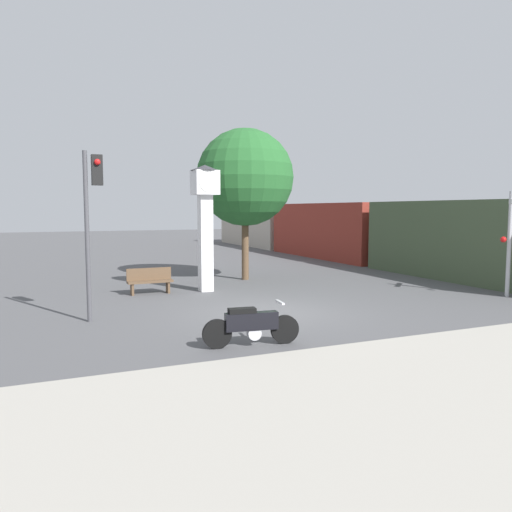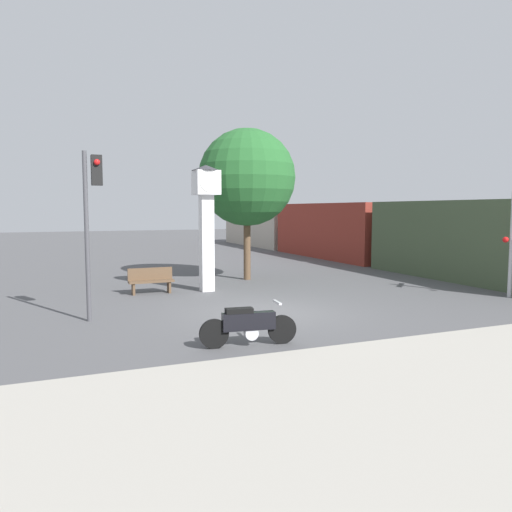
{
  "view_description": "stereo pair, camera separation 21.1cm",
  "coord_description": "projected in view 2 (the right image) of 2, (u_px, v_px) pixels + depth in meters",
  "views": [
    {
      "loc": [
        -5.99,
        -13.06,
        3.02
      ],
      "look_at": [
        0.15,
        1.16,
        1.57
      ],
      "focal_mm": 35.0,
      "sensor_mm": 36.0,
      "label": 1
    },
    {
      "loc": [
        -5.79,
        -13.14,
        3.02
      ],
      "look_at": [
        0.15,
        1.16,
        1.57
      ],
      "focal_mm": 35.0,
      "sensor_mm": 36.0,
      "label": 2
    }
  ],
  "objects": [
    {
      "name": "freight_train",
      "position": [
        334.0,
        230.0,
        31.56
      ],
      "size": [
        2.8,
        33.5,
        3.4
      ],
      "color": "#425138",
      "rests_on": "ground_plane"
    },
    {
      "name": "traffic_light",
      "position": [
        91.0,
        206.0,
        13.27
      ],
      "size": [
        0.5,
        0.35,
        4.56
      ],
      "color": "#47474C",
      "rests_on": "ground_plane"
    },
    {
      "name": "sidewalk_strip",
      "position": [
        443.0,
        394.0,
        8.06
      ],
      "size": [
        36.0,
        6.0,
        0.1
      ],
      "color": "#9E998E",
      "rests_on": "ground_plane"
    },
    {
      "name": "street_tree",
      "position": [
        247.0,
        178.0,
        21.15
      ],
      "size": [
        4.12,
        4.12,
        6.43
      ],
      "color": "brown",
      "rests_on": "ground_plane"
    },
    {
      "name": "bench",
      "position": [
        151.0,
        280.0,
        17.93
      ],
      "size": [
        1.6,
        0.44,
        0.92
      ],
      "color": "brown",
      "rests_on": "ground_plane"
    },
    {
      "name": "railroad_crossing_signal",
      "position": [
        512.0,
        240.0,
        17.01
      ],
      "size": [
        0.9,
        0.82,
        3.64
      ],
      "color": "#B7B7BC",
      "rests_on": "ground_plane"
    },
    {
      "name": "motorcycle",
      "position": [
        248.0,
        325.0,
        11.01
      ],
      "size": [
        2.2,
        0.52,
        0.97
      ],
      "rotation": [
        0.0,
        0.0,
        -0.13
      ],
      "color": "black",
      "rests_on": "ground_plane"
    },
    {
      "name": "clock_tower",
      "position": [
        206.0,
        208.0,
        18.25
      ],
      "size": [
        1.05,
        1.05,
        4.63
      ],
      "color": "white",
      "rests_on": "ground_plane"
    },
    {
      "name": "ground_plane",
      "position": [
        266.0,
        313.0,
        14.58
      ],
      "size": [
        120.0,
        120.0,
        0.0
      ],
      "primitive_type": "plane",
      "color": "#4C4C4F"
    }
  ]
}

